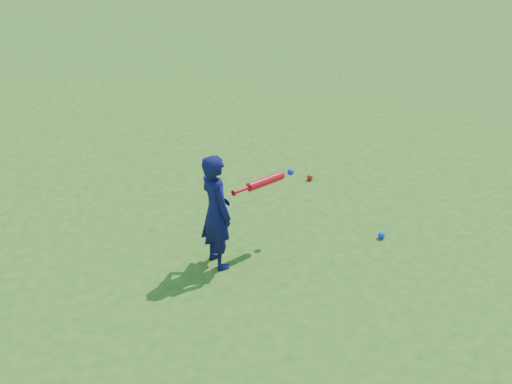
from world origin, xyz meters
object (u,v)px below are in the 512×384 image
child (216,212)px  ground_ball_red (310,177)px  bat_swing (268,180)px  ground_ball_blue (381,235)px

child → ground_ball_red: 2.28m
ground_ball_red → bat_swing: bat_swing is taller
ground_ball_blue → child: bearing=176.9°
child → bat_swing: child is taller
ground_ball_red → bat_swing: 1.83m
bat_swing → ground_ball_blue: bearing=-34.3°
ground_ball_blue → bat_swing: (-1.21, 0.28, 0.72)m
child → bat_swing: size_ratio=1.58×
ground_ball_red → ground_ball_blue: ground_ball_red is taller
child → bat_swing: (0.59, 0.18, 0.16)m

